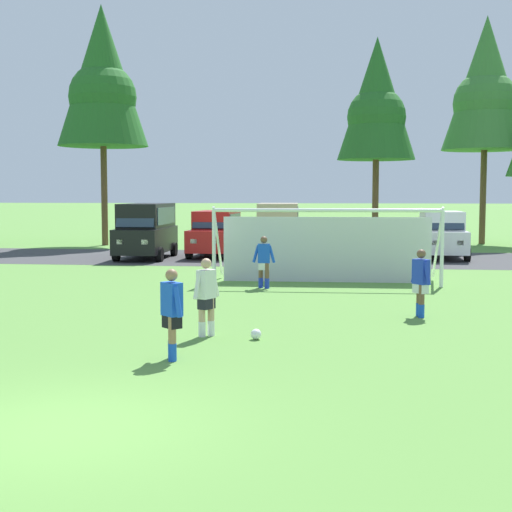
{
  "coord_description": "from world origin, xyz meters",
  "views": [
    {
      "loc": [
        3.58,
        -8.59,
        2.98
      ],
      "look_at": [
        1.18,
        11.0,
        1.27
      ],
      "focal_mm": 50.92,
      "sensor_mm": 36.0,
      "label": 1
    }
  ],
  "objects_px": {
    "player_winger_right": "(264,262)",
    "parked_car_slot_left": "(216,233)",
    "soccer_ball": "(256,334)",
    "parked_car_slot_center": "(376,242)",
    "parked_car_slot_center_left": "(278,229)",
    "soccer_goal": "(326,244)",
    "player_winger_left": "(172,314)",
    "player_defender_far": "(206,297)",
    "player_midfield_center": "(421,283)",
    "parked_car_slot_center_right": "(442,234)",
    "parked_car_slot_far_left": "(146,229)"
  },
  "relations": [
    {
      "from": "player_defender_far",
      "to": "soccer_goal",
      "type": "bearing_deg",
      "value": 76.66
    },
    {
      "from": "player_defender_far",
      "to": "parked_car_slot_left",
      "type": "relative_size",
      "value": 0.35
    },
    {
      "from": "soccer_ball",
      "to": "player_winger_right",
      "type": "relative_size",
      "value": 0.13
    },
    {
      "from": "player_midfield_center",
      "to": "parked_car_slot_center_left",
      "type": "relative_size",
      "value": 0.33
    },
    {
      "from": "soccer_ball",
      "to": "parked_car_slot_far_left",
      "type": "bearing_deg",
      "value": 112.11
    },
    {
      "from": "soccer_goal",
      "to": "parked_car_slot_center_left",
      "type": "height_order",
      "value": "soccer_goal"
    },
    {
      "from": "player_defender_far",
      "to": "player_winger_left",
      "type": "relative_size",
      "value": 1.0
    },
    {
      "from": "player_midfield_center",
      "to": "parked_car_slot_center_left",
      "type": "height_order",
      "value": "parked_car_slot_center_left"
    },
    {
      "from": "soccer_goal",
      "to": "player_winger_right",
      "type": "relative_size",
      "value": 4.55
    },
    {
      "from": "parked_car_slot_center",
      "to": "parked_car_slot_center_right",
      "type": "bearing_deg",
      "value": 32.55
    },
    {
      "from": "soccer_goal",
      "to": "parked_car_slot_left",
      "type": "bearing_deg",
      "value": 119.5
    },
    {
      "from": "player_winger_left",
      "to": "soccer_ball",
      "type": "bearing_deg",
      "value": 57.12
    },
    {
      "from": "player_midfield_center",
      "to": "parked_car_slot_center",
      "type": "xyz_separation_m",
      "value": [
        -0.47,
        14.46,
        0.05
      ]
    },
    {
      "from": "parked_car_slot_center_left",
      "to": "parked_car_slot_left",
      "type": "bearing_deg",
      "value": 178.86
    },
    {
      "from": "parked_car_slot_center_left",
      "to": "parked_car_slot_center_right",
      "type": "height_order",
      "value": "parked_car_slot_center_left"
    },
    {
      "from": "player_winger_right",
      "to": "parked_car_slot_left",
      "type": "relative_size",
      "value": 0.35
    },
    {
      "from": "player_winger_right",
      "to": "parked_car_slot_left",
      "type": "xyz_separation_m",
      "value": [
        -3.51,
        11.19,
        0.29
      ]
    },
    {
      "from": "player_winger_left",
      "to": "player_winger_right",
      "type": "xyz_separation_m",
      "value": [
        0.53,
        10.05,
        0.0
      ]
    },
    {
      "from": "soccer_ball",
      "to": "parked_car_slot_center_left",
      "type": "relative_size",
      "value": 0.04
    },
    {
      "from": "parked_car_slot_center_left",
      "to": "player_defender_far",
      "type": "bearing_deg",
      "value": -89.3
    },
    {
      "from": "parked_car_slot_center_left",
      "to": "soccer_goal",
      "type": "bearing_deg",
      "value": -75.46
    },
    {
      "from": "soccer_goal",
      "to": "parked_car_slot_center_left",
      "type": "relative_size",
      "value": 1.52
    },
    {
      "from": "parked_car_slot_center_right",
      "to": "parked_car_slot_center",
      "type": "bearing_deg",
      "value": -147.45
    },
    {
      "from": "player_midfield_center",
      "to": "parked_car_slot_center_left",
      "type": "xyz_separation_m",
      "value": [
        -4.91,
        16.0,
        0.52
      ]
    },
    {
      "from": "soccer_ball",
      "to": "parked_car_slot_center",
      "type": "relative_size",
      "value": 0.05
    },
    {
      "from": "soccer_goal",
      "to": "parked_car_slot_center_right",
      "type": "xyz_separation_m",
      "value": [
        5.05,
        9.96,
        -0.18
      ]
    },
    {
      "from": "parked_car_slot_center",
      "to": "parked_car_slot_far_left",
      "type": "bearing_deg",
      "value": 178.88
    },
    {
      "from": "parked_car_slot_center",
      "to": "player_winger_left",
      "type": "bearing_deg",
      "value": -102.67
    },
    {
      "from": "soccer_ball",
      "to": "player_midfield_center",
      "type": "relative_size",
      "value": 0.13
    },
    {
      "from": "soccer_goal",
      "to": "player_midfield_center",
      "type": "xyz_separation_m",
      "value": [
        2.44,
        -6.47,
        -0.47
      ]
    },
    {
      "from": "player_defender_far",
      "to": "parked_car_slot_center",
      "type": "relative_size",
      "value": 0.38
    },
    {
      "from": "parked_car_slot_center_right",
      "to": "parked_car_slot_far_left",
      "type": "bearing_deg",
      "value": -172.56
    },
    {
      "from": "parked_car_slot_far_left",
      "to": "parked_car_slot_center",
      "type": "height_order",
      "value": "parked_car_slot_far_left"
    },
    {
      "from": "player_defender_far",
      "to": "parked_car_slot_center_left",
      "type": "bearing_deg",
      "value": 90.7
    },
    {
      "from": "parked_car_slot_center_right",
      "to": "parked_car_slot_left",
      "type": "bearing_deg",
      "value": -177.98
    },
    {
      "from": "player_defender_far",
      "to": "player_winger_right",
      "type": "height_order",
      "value": "same"
    },
    {
      "from": "player_defender_far",
      "to": "parked_car_slot_center",
      "type": "xyz_separation_m",
      "value": [
        4.21,
        17.45,
        0.05
      ]
    },
    {
      "from": "player_winger_left",
      "to": "player_defender_far",
      "type": "bearing_deg",
      "value": 84.66
    },
    {
      "from": "parked_car_slot_center",
      "to": "player_winger_right",
      "type": "bearing_deg",
      "value": -112.04
    },
    {
      "from": "soccer_ball",
      "to": "parked_car_slot_center",
      "type": "height_order",
      "value": "parked_car_slot_center"
    },
    {
      "from": "player_winger_left",
      "to": "parked_car_slot_left",
      "type": "relative_size",
      "value": 0.35
    },
    {
      "from": "soccer_goal",
      "to": "parked_car_slot_center_right",
      "type": "height_order",
      "value": "soccer_goal"
    },
    {
      "from": "soccer_goal",
      "to": "player_winger_left",
      "type": "bearing_deg",
      "value": -101.86
    },
    {
      "from": "player_defender_far",
      "to": "parked_car_slot_center_right",
      "type": "height_order",
      "value": "parked_car_slot_center_right"
    },
    {
      "from": "parked_car_slot_center_right",
      "to": "player_defender_far",
      "type": "bearing_deg",
      "value": -110.57
    },
    {
      "from": "soccer_goal",
      "to": "parked_car_slot_left",
      "type": "relative_size",
      "value": 1.6
    },
    {
      "from": "soccer_goal",
      "to": "player_defender_far",
      "type": "distance_m",
      "value": 9.73
    },
    {
      "from": "player_defender_far",
      "to": "parked_car_slot_center_left",
      "type": "height_order",
      "value": "parked_car_slot_center_left"
    },
    {
      "from": "soccer_goal",
      "to": "player_midfield_center",
      "type": "bearing_deg",
      "value": -69.35
    },
    {
      "from": "player_winger_left",
      "to": "parked_car_slot_center_right",
      "type": "height_order",
      "value": "parked_car_slot_center_right"
    }
  ]
}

